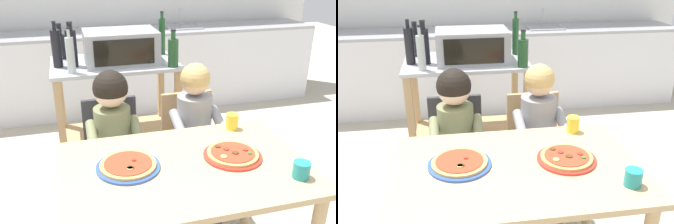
% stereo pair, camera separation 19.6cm
% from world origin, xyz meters
% --- Properties ---
extents(ground_plane, '(11.98, 11.98, 0.00)m').
position_xyz_m(ground_plane, '(0.00, 1.20, 0.00)').
color(ground_plane, '#B7AD99').
extents(kitchen_counter, '(4.69, 0.60, 1.08)m').
position_xyz_m(kitchen_counter, '(0.00, 2.64, 0.44)').
color(kitchen_counter, silver).
rests_on(kitchen_counter, ground).
extents(kitchen_island_cart, '(0.92, 0.60, 0.92)m').
position_xyz_m(kitchen_island_cart, '(-0.15, 1.26, 0.61)').
color(kitchen_island_cart, '#B7BABF').
rests_on(kitchen_island_cart, ground).
extents(toaster_oven, '(0.52, 0.37, 0.23)m').
position_xyz_m(toaster_oven, '(-0.10, 1.23, 1.04)').
color(toaster_oven, '#999BA0').
rests_on(toaster_oven, kitchen_island_cart).
extents(bottle_squat_spirits, '(0.07, 0.07, 0.32)m').
position_xyz_m(bottle_squat_spirits, '(-0.55, 1.22, 1.05)').
color(bottle_squat_spirits, black).
rests_on(bottle_squat_spirits, kitchen_island_cart).
extents(bottle_dark_olive_oil, '(0.06, 0.06, 0.31)m').
position_xyz_m(bottle_dark_olive_oil, '(-0.46, 1.05, 1.04)').
color(bottle_dark_olive_oil, '#ADB7B2').
rests_on(bottle_dark_olive_oil, kitchen_island_cart).
extents(bottle_clear_vinegar, '(0.08, 0.08, 0.31)m').
position_xyz_m(bottle_clear_vinegar, '(-0.45, 1.22, 1.06)').
color(bottle_clear_vinegar, black).
rests_on(bottle_clear_vinegar, kitchen_island_cart).
extents(bottle_brown_beer, '(0.07, 0.07, 0.27)m').
position_xyz_m(bottle_brown_beer, '(-0.52, 1.46, 1.02)').
color(bottle_brown_beer, black).
rests_on(bottle_brown_beer, kitchen_island_cart).
extents(bottle_slim_sauce, '(0.05, 0.05, 0.33)m').
position_xyz_m(bottle_slim_sauce, '(0.25, 1.39, 1.07)').
color(bottle_slim_sauce, '#1E4723').
rests_on(bottle_slim_sauce, kitchen_island_cart).
extents(bottle_tall_green_wine, '(0.07, 0.07, 0.26)m').
position_xyz_m(bottle_tall_green_wine, '(0.24, 1.02, 1.02)').
color(bottle_tall_green_wine, '#1E4723').
rests_on(bottle_tall_green_wine, kitchen_island_cart).
extents(dining_table, '(1.17, 0.77, 0.74)m').
position_xyz_m(dining_table, '(0.00, 0.00, 0.62)').
color(dining_table, tan).
rests_on(dining_table, ground).
extents(dining_chair_left, '(0.36, 0.36, 0.81)m').
position_xyz_m(dining_chair_left, '(-0.26, 0.67, 0.48)').
color(dining_chair_left, '#333338').
rests_on(dining_chair_left, ground).
extents(dining_chair_right, '(0.36, 0.36, 0.81)m').
position_xyz_m(dining_chair_right, '(0.25, 0.65, 0.48)').
color(dining_chair_right, tan).
rests_on(dining_chair_right, ground).
extents(child_in_olive_shirt, '(0.32, 0.42, 1.03)m').
position_xyz_m(child_in_olive_shirt, '(-0.26, 0.55, 0.68)').
color(child_in_olive_shirt, '#424C6B').
rests_on(child_in_olive_shirt, ground).
extents(child_in_grey_shirt, '(0.32, 0.42, 1.04)m').
position_xyz_m(child_in_grey_shirt, '(0.25, 0.53, 0.66)').
color(child_in_grey_shirt, '#424C6B').
rests_on(child_in_grey_shirt, ground).
extents(pizza_plate_blue_rimmed, '(0.30, 0.30, 0.03)m').
position_xyz_m(pizza_plate_blue_rimmed, '(-0.26, 0.05, 0.75)').
color(pizza_plate_blue_rimmed, '#3356B7').
rests_on(pizza_plate_blue_rimmed, dining_table).
extents(pizza_plate_red_rimmed, '(0.29, 0.29, 0.03)m').
position_xyz_m(pizza_plate_red_rimmed, '(0.25, 0.02, 0.75)').
color(pizza_plate_red_rimmed, red).
rests_on(pizza_plate_red_rimmed, dining_table).
extents(drinking_cup_teal, '(0.08, 0.08, 0.08)m').
position_xyz_m(drinking_cup_teal, '(0.46, -0.23, 0.78)').
color(drinking_cup_teal, teal).
rests_on(drinking_cup_teal, dining_table).
extents(drinking_cup_yellow, '(0.07, 0.07, 0.09)m').
position_xyz_m(drinking_cup_yellow, '(0.38, 0.31, 0.78)').
color(drinking_cup_yellow, yellow).
rests_on(drinking_cup_yellow, dining_table).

